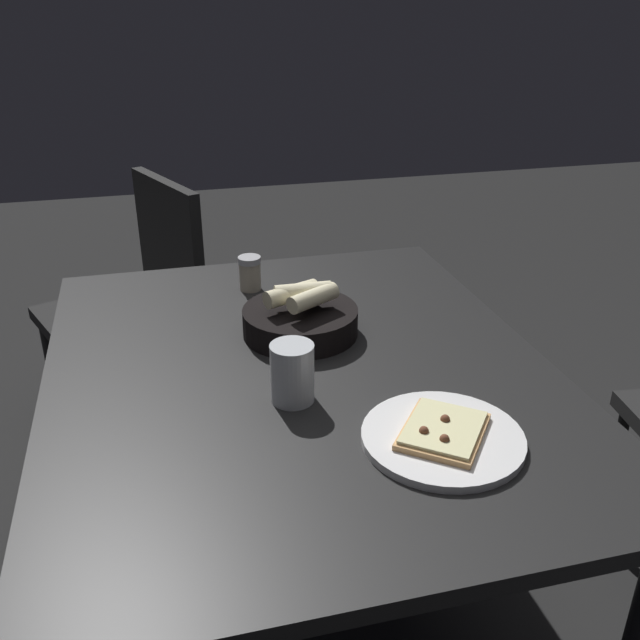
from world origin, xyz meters
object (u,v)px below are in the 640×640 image
object	(u,v)px
beer_glass	(292,376)
chair_near	(139,294)
dining_table	(300,390)
pizza_plate	(443,436)
pepper_shaker	(250,275)
bread_basket	(301,318)

from	to	relation	value
beer_glass	chair_near	size ratio (longest dim) A/B	0.13
chair_near	dining_table	bearing A→B (deg)	-162.44
pizza_plate	pepper_shaker	world-z (taller)	pepper_shaker
dining_table	chair_near	distance (m)	1.05
pizza_plate	dining_table	bearing A→B (deg)	29.70
pizza_plate	bread_basket	xyz separation A→B (m)	(0.44, 0.14, 0.03)
pepper_shaker	chair_near	distance (m)	0.70
pizza_plate	chair_near	distance (m)	1.40
dining_table	pizza_plate	size ratio (longest dim) A/B	4.45
pizza_plate	bread_basket	size ratio (longest dim) A/B	1.09
dining_table	pizza_plate	distance (m)	0.35
bread_basket	beer_glass	bearing A→B (deg)	164.04
beer_glass	pepper_shaker	bearing A→B (deg)	-0.74
beer_glass	chair_near	xyz separation A→B (m)	(1.10, 0.27, -0.28)
pizza_plate	beer_glass	xyz separation A→B (m)	(0.19, 0.21, 0.04)
dining_table	bread_basket	size ratio (longest dim) A/B	4.84
bread_basket	pepper_shaker	bearing A→B (deg)	13.92
dining_table	pepper_shaker	world-z (taller)	pepper_shaker
bread_basket	beer_glass	xyz separation A→B (m)	(-0.25, 0.07, 0.01)
bread_basket	pepper_shaker	xyz separation A→B (m)	(0.27, 0.07, 0.00)
dining_table	pizza_plate	xyz separation A→B (m)	(-0.30, -0.17, 0.06)
pizza_plate	chair_near	xyz separation A→B (m)	(1.29, 0.48, -0.24)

